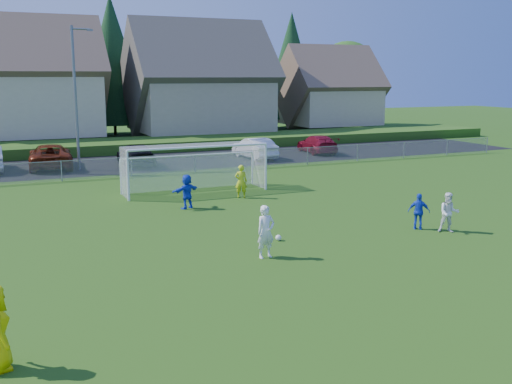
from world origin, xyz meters
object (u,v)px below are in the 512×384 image
car_c (50,156)px  car_f (255,148)px  player_blue_b (187,192)px  soccer_goal (194,161)px  soccer_ball (278,238)px  player_white_b (449,213)px  car_g (317,144)px  car_d (136,155)px  goalkeeper (241,181)px  player_white_a (266,232)px  player_blue_a (419,212)px

car_c → car_f: (14.08, -1.15, -0.03)m
player_blue_b → soccer_goal: bearing=-136.4°
soccer_ball → soccer_goal: soccer_goal is taller
soccer_ball → player_white_b: bearing=-13.5°
car_c → car_g: (19.83, -0.24, -0.09)m
soccer_ball → player_blue_b: size_ratio=0.14×
player_white_b → car_d: bearing=140.2°
soccer_goal → player_white_b: bearing=-61.7°
goalkeeper → soccer_goal: 3.12m
car_c → soccer_goal: size_ratio=0.76×
player_white_a → soccer_ball: bearing=45.7°
soccer_goal → car_c: bearing=118.0°
player_white_a → car_d: size_ratio=0.36×
soccer_ball → player_white_a: size_ratio=0.12×
player_white_a → soccer_goal: (1.41, 12.06, 0.74)m
car_c → car_d: size_ratio=1.14×
player_blue_b → goalkeeper: (3.18, 1.25, 0.04)m
car_f → soccer_goal: 13.06m
player_blue_a → player_blue_b: bearing=-6.5°
player_blue_a → soccer_goal: soccer_goal is taller
player_white_b → car_d: player_white_b is taller
car_c → car_f: 14.13m
soccer_goal → soccer_ball: bearing=-90.7°
player_blue_b → goalkeeper: bearing=177.5°
goalkeeper → player_blue_a: bearing=136.4°
player_blue_a → player_blue_b: (-7.22, 7.30, 0.07)m
car_f → soccer_ball: bearing=65.4°
soccer_ball → car_g: 25.66m
car_g → player_blue_a: bearing=77.9°
player_blue_a → car_d: size_ratio=0.29×
goalkeeper → car_f: size_ratio=0.36×
soccer_ball → player_white_b: size_ratio=0.14×
player_white_b → car_c: bearing=150.7°
player_blue_a → car_c: bearing=-23.7°
car_f → soccer_goal: (-7.98, -10.31, 0.87)m
player_white_a → player_blue_a: player_white_a is taller
player_white_a → goalkeeper: bearing=65.4°
player_white_a → player_blue_b: size_ratio=1.13×
car_c → car_d: car_c is taller
player_blue_a → car_g: size_ratio=0.30×
player_white_b → soccer_goal: size_ratio=0.21×
player_white_b → player_blue_b: 11.39m
player_blue_a → soccer_ball: bearing=31.6°
car_c → car_g: size_ratio=1.18×
soccer_ball → car_d: (-0.58, 20.79, 0.61)m
soccer_ball → soccer_goal: 10.48m
player_blue_b → car_g: (15.30, 15.02, -0.09)m
car_c → soccer_goal: bearing=122.5°
player_blue_a → car_c: (-11.76, 22.56, 0.07)m
car_c → car_d: 5.49m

